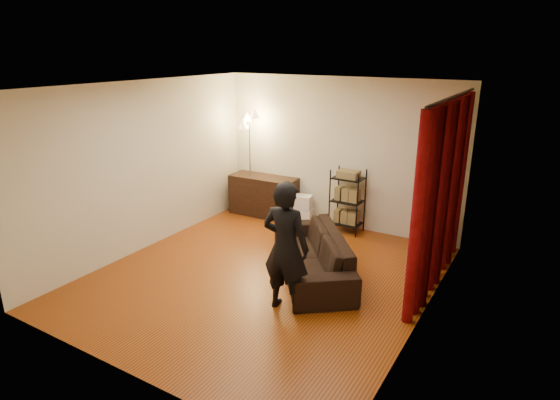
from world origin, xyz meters
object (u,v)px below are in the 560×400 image
Objects in this scene: sofa at (312,254)px; person at (286,247)px; media_cabinet at (264,196)px; floor_lamp at (250,164)px; storage_boxes at (303,209)px; wire_shelf at (347,201)px.

person reaches higher than sofa.
media_cabinet is 0.68m from floor_lamp.
person is at bearing -65.76° from storage_boxes.
person is 2.87m from wire_shelf.
person is at bearing -75.79° from wire_shelf.
storage_boxes is (0.87, 0.04, -0.13)m from media_cabinet.
media_cabinet is 2.53× the size of storage_boxes.
wire_shelf is (0.89, -0.01, 0.31)m from storage_boxes.
sofa is 2.14m from storage_boxes.
person is at bearing -29.69° from sofa.
person is 3.56m from media_cabinet.
media_cabinet is 1.76m from wire_shelf.
person is at bearing -48.61° from floor_lamp.
floor_lamp is (-2.41, 2.73, 0.17)m from person.
sofa is 1.89× the size of wire_shelf.
media_cabinet is at bearing 15.79° from floor_lamp.
media_cabinet is 1.16× the size of wire_shelf.
wire_shelf is at bearing -1.52° from media_cabinet.
wire_shelf reaches higher than sofa.
person is 1.46× the size of wire_shelf.
sofa is 2.91m from floor_lamp.
media_cabinet is (-2.14, 2.80, -0.45)m from person.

